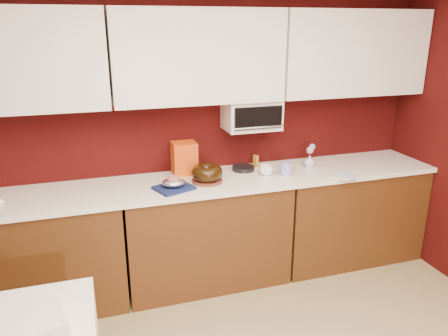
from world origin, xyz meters
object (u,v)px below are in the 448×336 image
at_px(pandoro_box, 184,158).
at_px(bundt_cake, 207,173).
at_px(foil_ham_nest, 174,182).
at_px(blue_jar, 286,169).
at_px(coffee_mug, 266,169).
at_px(flower_vase, 309,160).
at_px(newspaper_stack, 27,331).
at_px(toaster_oven, 251,114).

bearing_deg(pandoro_box, bundt_cake, -65.14).
distance_m(foil_ham_nest, blue_jar, 0.94).
relative_size(foil_ham_nest, coffee_mug, 1.69).
distance_m(foil_ham_nest, flower_vase, 1.25).
height_order(bundt_cake, flower_vase, bundt_cake).
height_order(pandoro_box, newspaper_stack, pandoro_box).
bearing_deg(toaster_oven, pandoro_box, 175.34).
bearing_deg(coffee_mug, bundt_cake, -178.60).
xyz_separation_m(pandoro_box, coffee_mug, (0.63, -0.25, -0.08)).
bearing_deg(toaster_oven, blue_jar, -48.69).
relative_size(foil_ham_nest, newspaper_stack, 0.57).
height_order(foil_ham_nest, coffee_mug, coffee_mug).
height_order(foil_ham_nest, blue_jar, blue_jar).
relative_size(foil_ham_nest, blue_jar, 1.61).
height_order(toaster_oven, foil_ham_nest, toaster_oven).
bearing_deg(blue_jar, flower_vase, 26.92).
xyz_separation_m(toaster_oven, pandoro_box, (-0.57, 0.05, -0.34)).
distance_m(bundt_cake, foil_ham_nest, 0.29).
xyz_separation_m(bundt_cake, coffee_mug, (0.51, 0.01, -0.03)).
relative_size(pandoro_box, blue_jar, 2.42).
bearing_deg(toaster_oven, bundt_cake, -154.01).
height_order(blue_jar, newspaper_stack, blue_jar).
height_order(toaster_oven, coffee_mug, toaster_oven).
height_order(toaster_oven, bundt_cake, toaster_oven).
bearing_deg(toaster_oven, newspaper_stack, -136.34).
height_order(bundt_cake, pandoro_box, pandoro_box).
bearing_deg(bundt_cake, coffee_mug, 1.40).
bearing_deg(newspaper_stack, blue_jar, 35.28).
xyz_separation_m(coffee_mug, flower_vase, (0.45, 0.10, 0.00)).
xyz_separation_m(pandoro_box, flower_vase, (1.08, -0.15, -0.08)).
bearing_deg(newspaper_stack, bundt_cake, 48.46).
bearing_deg(flower_vase, blue_jar, -153.08).
xyz_separation_m(foil_ham_nest, flower_vase, (1.24, 0.19, 0.00)).
xyz_separation_m(bundt_cake, newspaper_stack, (-1.19, -1.34, -0.18)).
height_order(coffee_mug, flower_vase, flower_vase).
distance_m(toaster_oven, flower_vase, 0.67).
relative_size(blue_jar, flower_vase, 0.98).
height_order(flower_vase, newspaper_stack, flower_vase).
xyz_separation_m(toaster_oven, blue_jar, (0.22, -0.25, -0.42)).
bearing_deg(newspaper_stack, flower_vase, 34.22).
distance_m(toaster_oven, bundt_cake, 0.63).
distance_m(foil_ham_nest, coffee_mug, 0.79).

